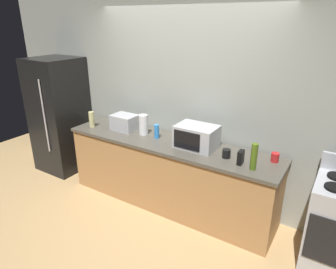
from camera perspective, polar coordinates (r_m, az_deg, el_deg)
The scene contains 13 objects.
ground_plane at distance 3.89m, azimuth -3.28°, elevation -15.72°, with size 8.00×8.00×0.00m, color tan.
back_wall at distance 3.92m, azimuth 3.23°, elevation 6.62°, with size 6.40×0.10×2.70m, color #9EA399.
counter_run at distance 3.92m, azimuth -0.00°, elevation -7.48°, with size 2.84×0.64×0.90m.
refrigerator at distance 5.07m, azimuth -20.02°, elevation 3.45°, with size 0.72×0.73×1.80m.
microwave at distance 3.55m, azimuth 5.48°, elevation -0.40°, with size 0.48×0.35×0.27m.
toaster_oven at distance 4.16m, azimuth -8.29°, elevation 2.32°, with size 0.34×0.26×0.21m, color #B7BABF.
paper_towel_roll at distance 3.94m, azimuth -4.72°, elevation 1.87°, with size 0.12×0.12×0.27m, color white.
cordless_phone at distance 3.24m, azimuth 13.74°, elevation -4.29°, with size 0.05×0.11×0.15m, color black.
bottle_vinegar at distance 4.35m, azimuth -14.40°, elevation 2.82°, with size 0.08×0.08×0.22m, color beige.
bottle_olive_oil at distance 3.13m, azimuth 16.13°, elevation -4.10°, with size 0.07×0.07×0.28m, color #4C6B19.
bottle_spray_cleaner at distance 3.82m, azimuth -2.19°, elevation 0.59°, with size 0.06×0.06×0.18m, color #338CE5.
mug_black at distance 3.36m, azimuth 11.11°, elevation -3.60°, with size 0.09×0.09×0.10m, color black.
mug_red at distance 3.41m, azimuth 19.80°, elevation -4.14°, with size 0.09×0.09×0.10m, color red.
Camera 1 is at (1.84, -2.51, 2.34)m, focal length 31.84 mm.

